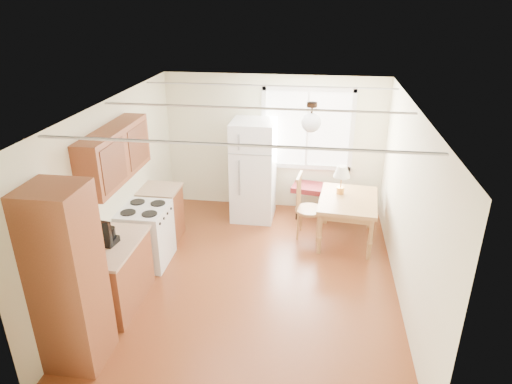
% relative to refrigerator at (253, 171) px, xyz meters
% --- Properties ---
extents(room_shell, '(4.60, 5.60, 2.62)m').
position_rel_refrigerator_xyz_m(room_shell, '(0.31, -1.96, 0.35)').
color(room_shell, '#582612').
rests_on(room_shell, ground).
extents(kitchen_run, '(0.65, 3.40, 2.20)m').
position_rel_refrigerator_xyz_m(kitchen_run, '(-1.41, -2.59, -0.06)').
color(kitchen_run, brown).
rests_on(kitchen_run, ground).
extents(window_unit, '(1.64, 0.05, 1.51)m').
position_rel_refrigerator_xyz_m(window_unit, '(0.91, 0.52, 0.65)').
color(window_unit, white).
rests_on(window_unit, room_shell).
extents(pendant_light, '(0.26, 0.26, 0.40)m').
position_rel_refrigerator_xyz_m(pendant_light, '(1.01, -1.56, 1.33)').
color(pendant_light, '#312015').
rests_on(pendant_light, room_shell).
extents(refrigerator, '(0.75, 0.78, 1.80)m').
position_rel_refrigerator_xyz_m(refrigerator, '(0.00, 0.00, 0.00)').
color(refrigerator, white).
rests_on(refrigerator, ground).
extents(bench, '(1.34, 0.67, 0.59)m').
position_rel_refrigerator_xyz_m(bench, '(1.33, 0.16, -0.38)').
color(bench, '#551418').
rests_on(bench, ground).
extents(dining_table, '(1.02, 1.29, 0.76)m').
position_rel_refrigerator_xyz_m(dining_table, '(1.65, -0.66, -0.25)').
color(dining_table, olive).
rests_on(dining_table, ground).
extents(chair, '(0.49, 0.48, 1.09)m').
position_rel_refrigerator_xyz_m(chair, '(0.93, -0.61, -0.27)').
color(chair, olive).
rests_on(chair, ground).
extents(table_lamp, '(0.28, 0.28, 0.48)m').
position_rel_refrigerator_xyz_m(table_lamp, '(1.52, -0.46, 0.20)').
color(table_lamp, '#C28B3E').
rests_on(table_lamp, dining_table).
extents(coffee_maker, '(0.21, 0.26, 0.36)m').
position_rel_refrigerator_xyz_m(coffee_maker, '(-1.41, -2.82, 0.13)').
color(coffee_maker, black).
rests_on(coffee_maker, kitchen_run).
extents(kettle, '(0.11, 0.11, 0.22)m').
position_rel_refrigerator_xyz_m(kettle, '(-1.51, -2.76, 0.09)').
color(kettle, red).
rests_on(kettle, kitchen_run).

